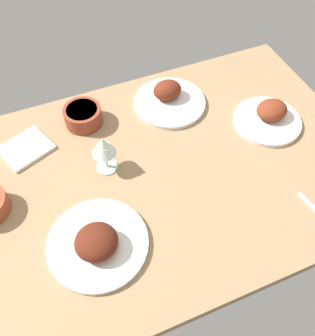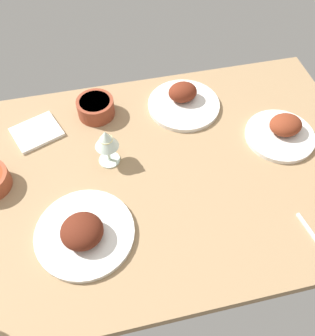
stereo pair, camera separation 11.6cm
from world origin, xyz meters
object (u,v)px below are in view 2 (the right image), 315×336
(folded_napkin, at_px, (37,132))
(wine_glass, at_px, (106,141))
(plate_near_viewer, at_px, (84,232))
(fork_loose, at_px, (314,238))
(plate_center_main, at_px, (282,131))
(bowl_onions, at_px, (96,107))
(plate_far_side, at_px, (183,100))

(folded_napkin, bearing_deg, wine_glass, -37.06)
(folded_napkin, bearing_deg, plate_near_viewer, -74.16)
(plate_near_viewer, xyz_separation_m, folded_napkin, (-0.12, 0.43, -0.02))
(folded_napkin, xyz_separation_m, fork_loose, (0.76, -0.58, -0.00))
(plate_center_main, bearing_deg, bowl_onions, 158.09)
(wine_glass, relative_size, fork_loose, 0.84)
(plate_center_main, height_order, wine_glass, wine_glass)
(plate_far_side, xyz_separation_m, folded_napkin, (-0.54, -0.02, -0.02))
(plate_far_side, height_order, folded_napkin, plate_far_side)
(plate_near_viewer, bearing_deg, plate_center_main, 18.31)
(bowl_onions, bearing_deg, folded_napkin, -167.70)
(plate_center_main, relative_size, bowl_onions, 1.80)
(folded_napkin, bearing_deg, fork_loose, -37.41)
(bowl_onions, xyz_separation_m, wine_glass, (0.01, -0.22, 0.06))
(bowl_onions, height_order, folded_napkin, bowl_onions)
(plate_center_main, height_order, fork_loose, plate_center_main)
(plate_far_side, xyz_separation_m, plate_center_main, (0.29, -0.22, 0.00))
(folded_napkin, relative_size, fork_loose, 0.93)
(wine_glass, xyz_separation_m, folded_napkin, (-0.23, 0.17, -0.09))
(bowl_onions, bearing_deg, plate_far_side, -4.03)
(fork_loose, bearing_deg, bowl_onions, 31.58)
(bowl_onions, xyz_separation_m, folded_napkin, (-0.22, -0.05, -0.03))
(folded_napkin, distance_m, fork_loose, 0.96)
(bowl_onions, height_order, fork_loose, bowl_onions)
(plate_near_viewer, bearing_deg, wine_glass, 67.17)
(plate_far_side, relative_size, bowl_onions, 2.00)
(bowl_onions, distance_m, wine_glass, 0.23)
(plate_far_side, distance_m, wine_glass, 0.37)
(wine_glass, relative_size, folded_napkin, 0.90)
(bowl_onions, bearing_deg, plate_center_main, -21.91)
(fork_loose, bearing_deg, wine_glass, 43.15)
(plate_center_main, height_order, folded_napkin, plate_center_main)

